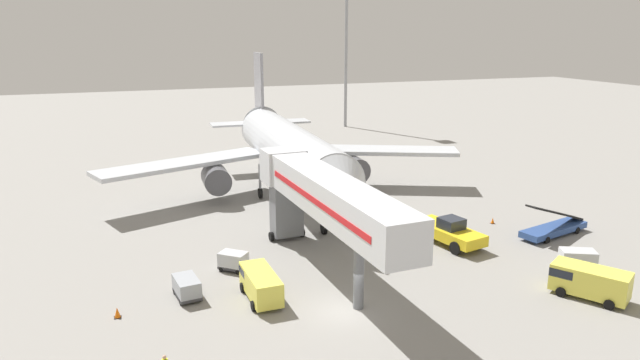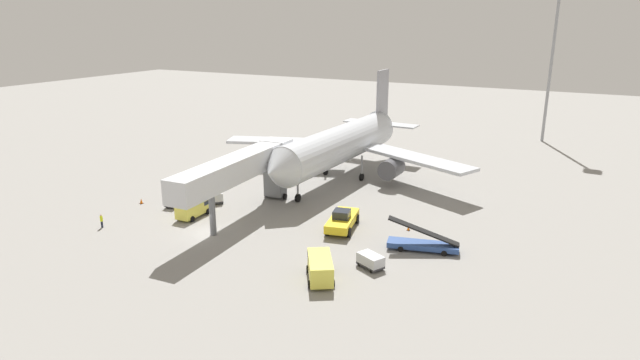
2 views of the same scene
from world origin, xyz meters
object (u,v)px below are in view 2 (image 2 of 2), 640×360
at_px(jet_bridge, 243,169).
at_px(service_van_rear_left, 320,267).
at_px(baggage_cart_mid_left, 175,200).
at_px(service_van_rear_right, 194,207).
at_px(belt_loader_truck, 423,243).
at_px(safety_cone_bravo, 408,228).
at_px(apron_light_mast, 555,29).
at_px(baggage_cart_outer_right, 217,197).
at_px(baggage_cart_far_center, 371,260).
at_px(safety_cone_alpha, 141,201).
at_px(ground_crew_worker_foreground, 102,221).
at_px(pushback_tug, 342,220).
at_px(airplane_at_gate, 342,144).

relative_size(jet_bridge, service_van_rear_left, 4.20).
bearing_deg(baggage_cart_mid_left, jet_bridge, 5.68).
height_order(service_van_rear_right, baggage_cart_mid_left, service_van_rear_right).
height_order(jet_bridge, belt_loader_truck, jet_bridge).
height_order(safety_cone_bravo, apron_light_mast, apron_light_mast).
distance_m(jet_bridge, baggage_cart_mid_left, 11.43).
bearing_deg(baggage_cart_outer_right, service_van_rear_right, -81.54).
height_order(baggage_cart_far_center, safety_cone_alpha, baggage_cart_far_center).
xyz_separation_m(ground_crew_worker_foreground, safety_cone_alpha, (-2.23, 8.27, -0.51)).
bearing_deg(baggage_cart_far_center, jet_bridge, 162.56).
distance_m(baggage_cart_outer_right, ground_crew_worker_foreground, 14.53).
bearing_deg(service_van_rear_left, safety_cone_alpha, 165.44).
bearing_deg(service_van_rear_left, safety_cone_bravo, 77.20).
xyz_separation_m(belt_loader_truck, service_van_rear_right, (-27.62, -3.08, 0.33)).
xyz_separation_m(belt_loader_truck, safety_cone_bravo, (-3.08, 4.58, -0.50)).
height_order(belt_loader_truck, safety_cone_bravo, belt_loader_truck).
relative_size(pushback_tug, safety_cone_alpha, 10.35).
relative_size(baggage_cart_mid_left, ground_crew_worker_foreground, 1.68).
xyz_separation_m(baggage_cart_outer_right, safety_cone_alpha, (-8.49, -4.85, -0.45)).
bearing_deg(ground_crew_worker_foreground, baggage_cart_far_center, 8.43).
height_order(belt_loader_truck, safety_cone_alpha, belt_loader_truck).
bearing_deg(safety_cone_alpha, baggage_cart_outer_right, 29.74).
bearing_deg(service_van_rear_right, baggage_cart_mid_left, 159.65).
xyz_separation_m(airplane_at_gate, baggage_cart_mid_left, (-13.68, -21.05, -4.51)).
distance_m(baggage_cart_far_center, safety_cone_alpha, 33.83).
relative_size(pushback_tug, service_van_rear_right, 1.48).
bearing_deg(jet_bridge, safety_cone_alpha, -170.93).
bearing_deg(belt_loader_truck, pushback_tug, 171.58).
bearing_deg(ground_crew_worker_foreground, baggage_cart_outer_right, 64.52).
relative_size(jet_bridge, safety_cone_alpha, 32.11).
bearing_deg(baggage_cart_far_center, baggage_cart_mid_left, 170.33).
bearing_deg(safety_cone_alpha, service_van_rear_left, -14.56).
bearing_deg(baggage_cart_far_center, service_van_rear_left, -127.35).
bearing_deg(jet_bridge, baggage_cart_mid_left, -174.32).
relative_size(jet_bridge, baggage_cart_mid_left, 8.17).
bearing_deg(pushback_tug, airplane_at_gate, 115.50).
bearing_deg(safety_cone_bravo, jet_bridge, -165.63).
bearing_deg(service_van_rear_left, pushback_tug, 105.92).
xyz_separation_m(jet_bridge, safety_cone_alpha, (-14.66, -2.34, -5.70)).
xyz_separation_m(jet_bridge, safety_cone_bravo, (19.14, 4.90, -5.76)).
xyz_separation_m(safety_cone_bravo, apron_light_mast, (8.29, 56.73, 20.86)).
relative_size(airplane_at_gate, baggage_cart_far_center, 13.73).
distance_m(belt_loader_truck, baggage_cart_outer_right, 28.48).
bearing_deg(baggage_cart_far_center, safety_cone_alpha, 173.86).
xyz_separation_m(belt_loader_truck, baggage_cart_outer_right, (-28.40, 2.18, 0.01)).
distance_m(service_van_rear_left, service_van_rear_right, 22.39).
bearing_deg(service_van_rear_left, baggage_cart_mid_left, 160.34).
bearing_deg(belt_loader_truck, service_van_rear_right, -173.64).
bearing_deg(baggage_cart_mid_left, service_van_rear_left, -19.66).
bearing_deg(safety_cone_bravo, pushback_tug, -155.65).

